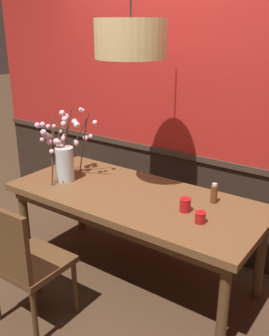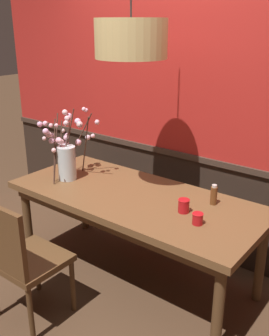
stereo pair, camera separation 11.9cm
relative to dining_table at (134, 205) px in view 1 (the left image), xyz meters
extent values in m
plane|color=#4C3321|center=(0.00, 0.00, -0.65)|extent=(24.00, 24.00, 0.00)
cube|color=#2D2119|center=(0.00, 0.72, -0.22)|extent=(4.43, 0.12, 0.87)
cube|color=#3E2E24|center=(0.00, 0.71, 0.23)|extent=(4.43, 0.14, 0.05)
cube|color=#B2231E|center=(0.00, 0.72, 1.23)|extent=(4.43, 0.12, 2.04)
cube|color=brown|center=(0.00, 0.00, 0.06)|extent=(1.99, 0.87, 0.05)
cube|color=brown|center=(0.00, 0.00, -0.01)|extent=(1.88, 0.76, 0.08)
cylinder|color=brown|center=(-0.91, -0.35, -0.31)|extent=(0.07, 0.07, 0.68)
cylinder|color=brown|center=(0.91, -0.35, -0.31)|extent=(0.07, 0.07, 0.68)
cylinder|color=brown|center=(-0.91, 0.35, -0.31)|extent=(0.07, 0.07, 0.68)
cylinder|color=brown|center=(0.91, 0.35, -0.31)|extent=(0.07, 0.07, 0.68)
cube|color=brown|center=(-0.27, 0.78, -0.21)|extent=(0.42, 0.41, 0.04)
cube|color=brown|center=(-0.28, 0.96, 0.05)|extent=(0.39, 0.05, 0.48)
cylinder|color=#492F1A|center=(-0.09, 0.62, -0.44)|extent=(0.04, 0.04, 0.42)
cylinder|color=#492F1A|center=(-0.44, 0.61, -0.44)|extent=(0.04, 0.04, 0.42)
cylinder|color=#492F1A|center=(-0.11, 0.95, -0.44)|extent=(0.04, 0.04, 0.42)
cylinder|color=#492F1A|center=(-0.45, 0.94, -0.44)|extent=(0.04, 0.04, 0.42)
cube|color=brown|center=(-0.30, -0.78, -0.21)|extent=(0.46, 0.44, 0.04)
cube|color=brown|center=(-0.29, -0.98, 0.04)|extent=(0.43, 0.04, 0.46)
cylinder|color=#492F1A|center=(-0.49, -0.60, -0.44)|extent=(0.04, 0.04, 0.42)
cylinder|color=#492F1A|center=(-0.10, -0.59, -0.44)|extent=(0.04, 0.04, 0.42)
cylinder|color=#492F1A|center=(-0.10, -0.97, -0.44)|extent=(0.04, 0.04, 0.42)
cube|color=brown|center=(0.29, 0.79, -0.19)|extent=(0.46, 0.42, 0.04)
cube|color=brown|center=(0.28, 0.97, 0.08)|extent=(0.42, 0.05, 0.49)
cylinder|color=#492F1A|center=(0.49, 0.62, -0.43)|extent=(0.04, 0.04, 0.45)
cylinder|color=#492F1A|center=(0.10, 0.61, -0.43)|extent=(0.04, 0.04, 0.45)
cylinder|color=#492F1A|center=(0.48, 0.97, -0.43)|extent=(0.04, 0.04, 0.45)
cylinder|color=#492F1A|center=(0.09, 0.96, -0.43)|extent=(0.04, 0.04, 0.45)
cylinder|color=silver|center=(-0.65, -0.09, 0.23)|extent=(0.15, 0.15, 0.28)
cylinder|color=silver|center=(-0.65, -0.09, 0.12)|extent=(0.13, 0.13, 0.06)
cylinder|color=#472D23|center=(-0.69, -0.02, 0.38)|extent=(0.10, 0.11, 0.58)
sphere|color=#E5AACA|center=(-0.72, 0.04, 0.59)|extent=(0.05, 0.05, 0.05)
sphere|color=#ECB5C6|center=(-0.72, 0.02, 0.58)|extent=(0.06, 0.06, 0.06)
sphere|color=#E8B7CB|center=(-0.71, -0.03, 0.37)|extent=(0.05, 0.05, 0.05)
sphere|color=beige|center=(-0.70, 0.00, 0.58)|extent=(0.05, 0.05, 0.05)
sphere|color=#F8ACCF|center=(-0.71, -0.01, 0.44)|extent=(0.04, 0.04, 0.04)
sphere|color=#FBBEC3|center=(-0.73, 0.00, 0.63)|extent=(0.05, 0.05, 0.05)
cylinder|color=#472D23|center=(-0.69, -0.13, 0.28)|extent=(0.17, 0.06, 0.38)
sphere|color=#F5BBD0|center=(-0.69, -0.10, 0.26)|extent=(0.04, 0.04, 0.04)
sphere|color=beige|center=(-0.68, -0.12, 0.27)|extent=(0.03, 0.03, 0.03)
sphere|color=beige|center=(-0.73, -0.23, 0.46)|extent=(0.03, 0.03, 0.03)
cylinder|color=#472D23|center=(-0.65, -0.09, 0.33)|extent=(0.08, 0.09, 0.48)
sphere|color=beige|center=(-0.67, -0.05, 0.55)|extent=(0.05, 0.05, 0.05)
sphere|color=#E9B4CB|center=(-0.68, -0.05, 0.43)|extent=(0.04, 0.04, 0.04)
sphere|color=beige|center=(-0.68, -0.09, 0.31)|extent=(0.05, 0.05, 0.05)
sphere|color=beige|center=(-0.69, -0.07, 0.49)|extent=(0.04, 0.04, 0.04)
cylinder|color=#472D23|center=(-0.73, -0.12, 0.36)|extent=(0.10, 0.17, 0.54)
sphere|color=#EFB1C9|center=(-0.77, -0.18, 0.56)|extent=(0.04, 0.04, 0.04)
sphere|color=#E9B6CB|center=(-0.77, -0.12, 0.45)|extent=(0.04, 0.04, 0.04)
sphere|color=#FCAFBE|center=(-0.77, -0.12, 0.53)|extent=(0.04, 0.04, 0.04)
cylinder|color=#472D23|center=(-0.69, -0.17, 0.34)|extent=(0.11, 0.15, 0.50)
sphere|color=#F0A7CE|center=(-0.76, -0.24, 0.57)|extent=(0.04, 0.04, 0.04)
sphere|color=#FDB9BA|center=(-0.69, -0.18, 0.35)|extent=(0.04, 0.04, 0.04)
sphere|color=#EEABD2|center=(-0.72, -0.22, 0.51)|extent=(0.05, 0.05, 0.05)
sphere|color=#F1AED1|center=(-0.71, -0.17, 0.43)|extent=(0.05, 0.05, 0.05)
sphere|color=beige|center=(-0.72, -0.19, 0.48)|extent=(0.05, 0.05, 0.05)
cylinder|color=#472D23|center=(-0.66, 0.06, 0.36)|extent=(0.30, 0.10, 0.55)
sphere|color=beige|center=(-0.67, 0.11, 0.51)|extent=(0.05, 0.05, 0.05)
sphere|color=silver|center=(-0.69, 0.18, 0.63)|extent=(0.04, 0.04, 0.04)
sphere|color=#F4B1D3|center=(-0.71, 0.23, 0.61)|extent=(0.04, 0.04, 0.04)
sphere|color=#E7B1D0|center=(-0.71, 0.13, 0.53)|extent=(0.06, 0.06, 0.06)
sphere|color=#F8B4D3|center=(-0.65, 0.06, 0.37)|extent=(0.05, 0.05, 0.05)
sphere|color=#F3BEC7|center=(-0.71, 0.15, 0.51)|extent=(0.04, 0.04, 0.04)
cylinder|color=#472D23|center=(-0.68, -0.11, 0.33)|extent=(0.05, 0.11, 0.49)
sphere|color=beige|center=(-0.71, -0.11, 0.54)|extent=(0.03, 0.03, 0.03)
sphere|color=#F5B3C3|center=(-0.66, -0.13, 0.43)|extent=(0.03, 0.03, 0.03)
sphere|color=#EAA9BD|center=(-0.69, -0.12, 0.42)|extent=(0.05, 0.05, 0.05)
sphere|color=#FBBBCF|center=(-0.67, -0.12, 0.40)|extent=(0.03, 0.03, 0.03)
sphere|color=#F5B4BB|center=(-0.67, -0.11, 0.41)|extent=(0.05, 0.05, 0.05)
cylinder|color=#472D23|center=(-0.55, 0.04, 0.36)|extent=(0.26, 0.16, 0.55)
sphere|color=#EFB0BE|center=(-0.51, 0.09, 0.44)|extent=(0.04, 0.04, 0.04)
sphere|color=#EDBBCF|center=(-0.53, 0.06, 0.43)|extent=(0.04, 0.04, 0.04)
sphere|color=#FDBCCF|center=(-0.48, 0.12, 0.56)|extent=(0.04, 0.04, 0.04)
cylinder|color=red|center=(0.61, -0.11, 0.12)|extent=(0.07, 0.07, 0.08)
torus|color=red|center=(0.61, -0.11, 0.16)|extent=(0.08, 0.08, 0.01)
cylinder|color=silver|center=(0.61, -0.11, 0.11)|extent=(0.05, 0.05, 0.04)
cylinder|color=red|center=(0.45, -0.02, 0.13)|extent=(0.08, 0.08, 0.10)
torus|color=red|center=(0.45, -0.02, 0.18)|extent=(0.08, 0.08, 0.01)
cylinder|color=silver|center=(0.45, -0.02, 0.12)|extent=(0.05, 0.05, 0.05)
cylinder|color=brown|center=(0.55, 0.22, 0.15)|extent=(0.05, 0.05, 0.13)
cylinder|color=beige|center=(0.55, 0.22, 0.23)|extent=(0.04, 0.04, 0.02)
cylinder|color=tan|center=(-0.05, 0.02, 1.22)|extent=(0.50, 0.50, 0.26)
sphere|color=#F9EAB7|center=(-0.05, 0.02, 1.18)|extent=(0.14, 0.14, 0.14)
camera|label=1|loc=(1.59, -2.23, 1.33)|focal=41.99mm
camera|label=2|loc=(1.68, -2.16, 1.33)|focal=41.99mm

